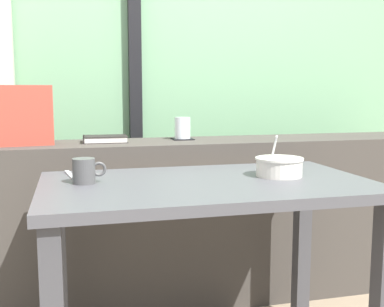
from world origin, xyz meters
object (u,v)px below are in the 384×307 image
juice_glass (182,129)px  ceramic_mug (85,171)px  breakfast_table (207,214)px  throw_pillow (14,115)px  coaster_square (183,139)px  closed_book (105,139)px  soup_bowl (279,167)px  fork_utensil (70,175)px

juice_glass → ceramic_mug: bearing=-127.6°
breakfast_table → throw_pillow: size_ratio=3.53×
juice_glass → ceramic_mug: size_ratio=0.92×
coaster_square → closed_book: 0.38m
breakfast_table → soup_bowl: (0.28, 0.02, 0.15)m
juice_glass → throw_pillow: throw_pillow is taller
soup_bowl → fork_utensil: soup_bowl is taller
closed_book → throw_pillow: 0.41m
ceramic_mug → fork_utensil: bearing=106.1°
throw_pillow → closed_book: bearing=4.0°
juice_glass → breakfast_table: bearing=-96.1°
breakfast_table → coaster_square: coaster_square is taller
throw_pillow → fork_utensil: bearing=-60.7°
throw_pillow → ceramic_mug: size_ratio=2.83×
coaster_square → soup_bowl: 0.70m
fork_utensil → ceramic_mug: 0.18m
coaster_square → fork_utensil: bearing=-139.1°
breakfast_table → closed_book: bearing=114.3°
soup_bowl → fork_utensil: (-0.74, 0.20, -0.03)m
throw_pillow → soup_bowl: (0.97, -0.62, -0.17)m
coaster_square → ceramic_mug: bearing=-127.6°
breakfast_table → ceramic_mug: ceramic_mug is taller
coaster_square → closed_book: size_ratio=0.49×
breakfast_table → throw_pillow: throw_pillow is taller
coaster_square → throw_pillow: bearing=-176.1°
ceramic_mug → throw_pillow: bearing=115.7°
coaster_square → fork_utensil: size_ratio=0.59×
coaster_square → fork_utensil: 0.71m
fork_utensil → coaster_square: bearing=31.9°
breakfast_table → soup_bowl: soup_bowl is taller
fork_utensil → ceramic_mug: (0.05, -0.17, 0.04)m
juice_glass → fork_utensil: (-0.53, -0.46, -0.12)m
juice_glass → fork_utensil: juice_glass is taller
breakfast_table → soup_bowl: size_ratio=6.47×
breakfast_table → closed_book: closed_book is taller
soup_bowl → ceramic_mug: (-0.69, 0.04, 0.01)m
fork_utensil → ceramic_mug: size_ratio=1.50×
soup_bowl → closed_book: bearing=132.1°
breakfast_table → juice_glass: size_ratio=10.87×
closed_book → soup_bowl: soup_bowl is taller
closed_book → ceramic_mug: closed_book is taller
breakfast_table → juice_glass: juice_glass is taller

